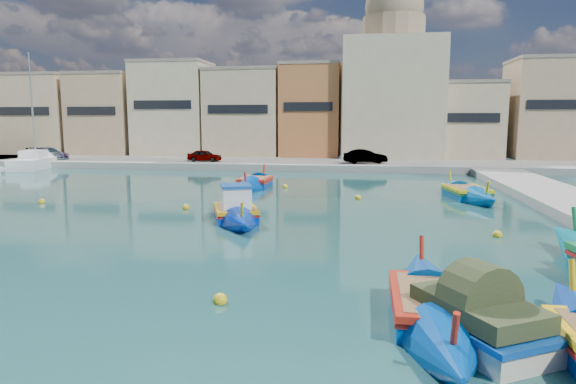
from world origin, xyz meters
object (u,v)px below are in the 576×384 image
(luzzu_blue_south, at_px, (433,309))
(yacht_north, at_px, (42,162))
(luzzu_green, at_px, (255,183))
(luzzu_blue_cabin, at_px, (235,213))
(church_block, at_px, (392,82))
(tender_near, at_px, (478,322))
(luzzu_cyan_mid, at_px, (466,194))

(luzzu_blue_south, bearing_deg, yacht_north, 134.09)
(luzzu_green, bearing_deg, luzzu_blue_cabin, -82.38)
(luzzu_blue_south, bearing_deg, luzzu_green, 112.08)
(luzzu_blue_cabin, distance_m, luzzu_blue_south, 13.00)
(church_block, xyz_separation_m, luzzu_blue_south, (-1.06, -44.33, -8.17))
(yacht_north, bearing_deg, luzzu_blue_south, -45.91)
(church_block, bearing_deg, luzzu_blue_south, -91.36)
(luzzu_blue_south, xyz_separation_m, yacht_north, (-32.15, 33.18, 0.21))
(luzzu_green, bearing_deg, church_block, 65.83)
(luzzu_blue_south, xyz_separation_m, tender_near, (0.73, -1.23, 0.22))
(luzzu_blue_cabin, distance_m, tender_near, 14.42)
(luzzu_cyan_mid, distance_m, luzzu_green, 13.55)
(luzzu_blue_cabin, relative_size, luzzu_green, 1.02)
(church_block, distance_m, yacht_north, 35.92)
(luzzu_cyan_mid, bearing_deg, church_block, 97.20)
(church_block, height_order, yacht_north, church_block)
(luzzu_cyan_mid, xyz_separation_m, yacht_north, (-36.40, 14.19, 0.20))
(church_block, bearing_deg, luzzu_blue_cabin, -104.14)
(luzzu_blue_cabin, bearing_deg, yacht_north, 137.69)
(tender_near, relative_size, yacht_north, 0.30)
(church_block, relative_size, luzzu_green, 2.63)
(tender_near, bearing_deg, luzzu_cyan_mid, 80.11)
(luzzu_green, xyz_separation_m, yacht_north, (-23.21, 11.13, 0.21))
(luzzu_cyan_mid, bearing_deg, tender_near, -99.89)
(luzzu_green, relative_size, luzzu_blue_south, 0.91)
(luzzu_cyan_mid, bearing_deg, luzzu_blue_south, -102.63)
(church_block, height_order, luzzu_cyan_mid, church_block)
(church_block, bearing_deg, luzzu_green, -114.17)
(luzzu_cyan_mid, relative_size, luzzu_blue_south, 1.03)
(luzzu_green, distance_m, luzzu_blue_south, 23.79)
(luzzu_blue_cabin, bearing_deg, luzzu_blue_south, -55.18)
(luzzu_blue_south, height_order, tender_near, luzzu_blue_south)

